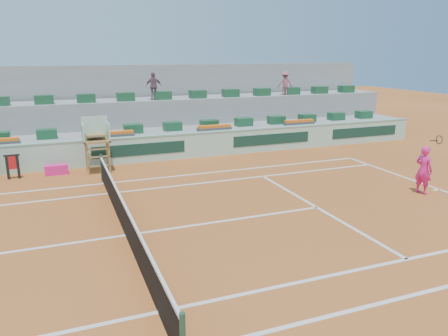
{
  "coord_description": "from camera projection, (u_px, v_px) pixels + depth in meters",
  "views": [
    {
      "loc": [
        -1.59,
        -11.83,
        5.07
      ],
      "look_at": [
        4.0,
        2.5,
        1.0
      ],
      "focal_mm": 35.0,
      "sensor_mm": 36.0,
      "label": 1
    }
  ],
  "objects": [
    {
      "name": "seating_tier_upper",
      "position": [
        87.0,
        126.0,
        23.25
      ],
      "size": [
        36.0,
        2.4,
        2.6
      ],
      "primitive_type": "cube",
      "color": "gray",
      "rests_on": "ground"
    },
    {
      "name": "player_bag",
      "position": [
        56.0,
        170.0,
        18.74
      ],
      "size": [
        0.95,
        0.42,
        0.42
      ],
      "primitive_type": "cube",
      "color": "#F01F84",
      "rests_on": "ground"
    },
    {
      "name": "ground",
      "position": [
        126.0,
        235.0,
        12.51
      ],
      "size": [
        90.0,
        90.0,
        0.0
      ],
      "primitive_type": "plane",
      "color": "#9B4C1E",
      "rests_on": "ground"
    },
    {
      "name": "spectator_mid",
      "position": [
        154.0,
        86.0,
        23.32
      ],
      "size": [
        0.89,
        0.43,
        1.48
      ],
      "primitive_type": "imported",
      "rotation": [
        0.0,
        0.0,
        3.05
      ],
      "color": "#764E5F",
      "rests_on": "seating_tier_upper"
    },
    {
      "name": "tennis_player",
      "position": [
        424.0,
        170.0,
        16.05
      ],
      "size": [
        0.56,
        0.92,
        2.28
      ],
      "color": "#F01F84",
      "rests_on": "ground"
    },
    {
      "name": "umpire_chair",
      "position": [
        96.0,
        137.0,
        18.86
      ],
      "size": [
        1.1,
        0.9,
        2.4
      ],
      "color": "olive",
      "rests_on": "ground"
    },
    {
      "name": "tennis_net",
      "position": [
        125.0,
        218.0,
        12.37
      ],
      "size": [
        0.1,
        11.97,
        1.1
      ],
      "color": "black",
      "rests_on": "ground"
    },
    {
      "name": "seating_tier_lower",
      "position": [
        91.0,
        144.0,
        21.99
      ],
      "size": [
        36.0,
        4.0,
        1.2
      ],
      "primitive_type": "cube",
      "color": "gray",
      "rests_on": "ground"
    },
    {
      "name": "spectator_right",
      "position": [
        285.0,
        83.0,
        26.08
      ],
      "size": [
        0.99,
        0.68,
        1.4
      ],
      "primitive_type": "imported",
      "rotation": [
        0.0,
        0.0,
        2.95
      ],
      "color": "#9C4E5E",
      "rests_on": "seating_tier_upper"
    },
    {
      "name": "flower_planters",
      "position": [
        59.0,
        138.0,
        19.74
      ],
      "size": [
        26.8,
        0.36,
        0.28
      ],
      "color": "#474747",
      "rests_on": "seating_tier_lower"
    },
    {
      "name": "court_lines",
      "position": [
        126.0,
        235.0,
        12.51
      ],
      "size": [
        23.89,
        11.09,
        0.01
      ],
      "color": "silver",
      "rests_on": "ground"
    },
    {
      "name": "seat_row_lower",
      "position": [
        91.0,
        131.0,
        20.97
      ],
      "size": [
        32.9,
        0.6,
        0.44
      ],
      "color": "#194B2C",
      "rests_on": "seating_tier_lower"
    },
    {
      "name": "towel_rack",
      "position": [
        13.0,
        165.0,
        17.96
      ],
      "size": [
        0.62,
        0.1,
        1.03
      ],
      "color": "black",
      "rests_on": "ground"
    },
    {
      "name": "stadium_back_wall",
      "position": [
        84.0,
        106.0,
        24.46
      ],
      "size": [
        36.0,
        0.4,
        4.4
      ],
      "primitive_type": "cube",
      "color": "gray",
      "rests_on": "ground"
    },
    {
      "name": "seat_row_upper",
      "position": [
        86.0,
        98.0,
        22.32
      ],
      "size": [
        32.9,
        0.6,
        0.44
      ],
      "color": "#194B2C",
      "rests_on": "seating_tier_upper"
    },
    {
      "name": "advertising_hoarding",
      "position": [
        96.0,
        153.0,
        20.0
      ],
      "size": [
        36.0,
        0.34,
        1.26
      ],
      "color": "#A8D4B9",
      "rests_on": "ground"
    }
  ]
}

